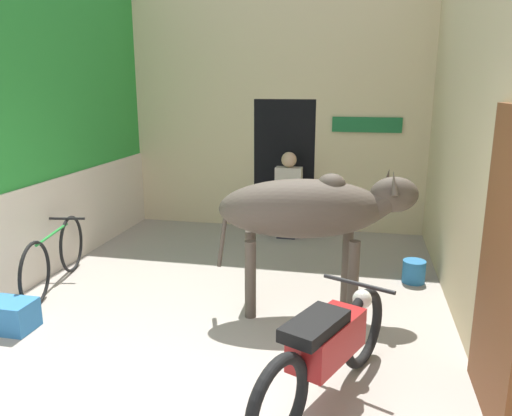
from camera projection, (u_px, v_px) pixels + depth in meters
The scene contains 10 objects.
wall_left_shopfront at pixel (27, 110), 5.56m from camera, with size 0.25×5.23×4.04m.
wall_back_with_doorway at pixel (281, 118), 7.83m from camera, with size 4.55×0.93×4.04m.
wall_right_with_door at pixel (480, 111), 4.55m from camera, with size 0.22×5.23×4.04m.
cow at pixel (311, 211), 4.83m from camera, with size 1.98×0.94×1.45m.
motorcycle_near at pixel (327, 348), 3.48m from camera, with size 0.88×1.74×0.77m.
bicycle at pixel (55, 257), 5.57m from camera, with size 0.49×1.67×0.70m.
shopkeeper_seated at pixel (288, 192), 7.40m from camera, with size 0.39×0.34×1.27m.
plastic_stool at pixel (267, 217), 7.64m from camera, with size 0.32×0.32×0.47m.
crate at pixel (10, 315), 4.62m from camera, with size 0.44×0.32×0.28m.
bucket at pixel (414, 271), 5.75m from camera, with size 0.26×0.26×0.26m.
Camera 1 is at (1.34, -2.39, 2.21)m, focal length 35.00 mm.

